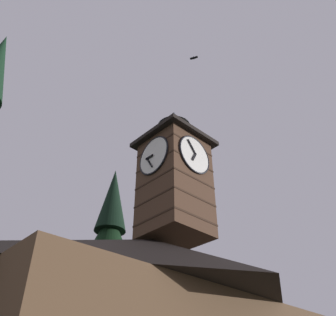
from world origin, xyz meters
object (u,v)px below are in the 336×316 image
at_px(clock_tower, 175,178).
at_px(flying_bird_low, 194,58).
at_px(pine_tree_behind, 103,305).
at_px(moon, 74,284).

xyz_separation_m(clock_tower, flying_bird_low, (-0.23, 1.76, 8.76)).
relative_size(clock_tower, pine_tree_behind, 0.54).
xyz_separation_m(pine_tree_behind, flying_bird_low, (0.06, 8.20, 14.45)).
xyz_separation_m(clock_tower, pine_tree_behind, (-0.29, -6.43, -5.69)).
relative_size(clock_tower, moon, 3.96).
bearing_deg(moon, pine_tree_behind, 63.93).
relative_size(clock_tower, flying_bird_low, 15.65).
relative_size(moon, flying_bird_low, 3.96).
bearing_deg(flying_bird_low, moon, -111.32).
distance_m(clock_tower, moon, 41.54).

